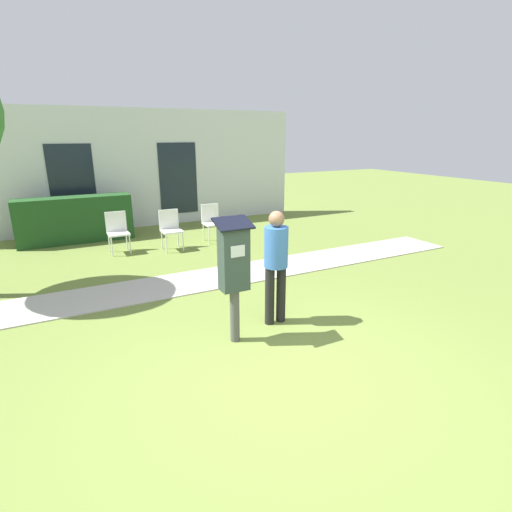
% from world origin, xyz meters
% --- Properties ---
extents(ground_plane, '(40.00, 40.00, 0.00)m').
position_xyz_m(ground_plane, '(0.00, 0.00, 0.00)').
color(ground_plane, olive).
extents(sidewalk, '(12.00, 1.10, 0.02)m').
position_xyz_m(sidewalk, '(0.00, 3.24, 0.01)').
color(sidewalk, '#B7B2A8').
rests_on(sidewalk, ground).
extents(building_facade, '(10.00, 0.26, 3.20)m').
position_xyz_m(building_facade, '(0.00, 8.29, 1.60)').
color(building_facade, silver).
rests_on(building_facade, ground).
extents(parking_meter, '(0.44, 0.31, 1.59)m').
position_xyz_m(parking_meter, '(-0.12, 0.99, 1.02)').
color(parking_meter, '#4C4C4C').
rests_on(parking_meter, ground).
extents(person_standing, '(0.32, 0.32, 1.58)m').
position_xyz_m(person_standing, '(0.59, 1.20, 0.93)').
color(person_standing, black).
rests_on(person_standing, ground).
extents(outdoor_chair_left, '(0.44, 0.44, 0.90)m').
position_xyz_m(outdoor_chair_left, '(-0.74, 5.83, 0.53)').
color(outdoor_chair_left, white).
rests_on(outdoor_chair_left, ground).
extents(outdoor_chair_middle, '(0.44, 0.44, 0.90)m').
position_xyz_m(outdoor_chair_middle, '(0.36, 5.52, 0.53)').
color(outdoor_chair_middle, white).
rests_on(outdoor_chair_middle, ground).
extents(outdoor_chair_right, '(0.44, 0.44, 0.90)m').
position_xyz_m(outdoor_chair_right, '(1.47, 5.79, 0.53)').
color(outdoor_chair_right, white).
rests_on(outdoor_chair_right, ground).
extents(hedge_row, '(2.61, 0.60, 1.10)m').
position_xyz_m(hedge_row, '(-1.49, 7.24, 0.55)').
color(hedge_row, '#1E471E').
rests_on(hedge_row, ground).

